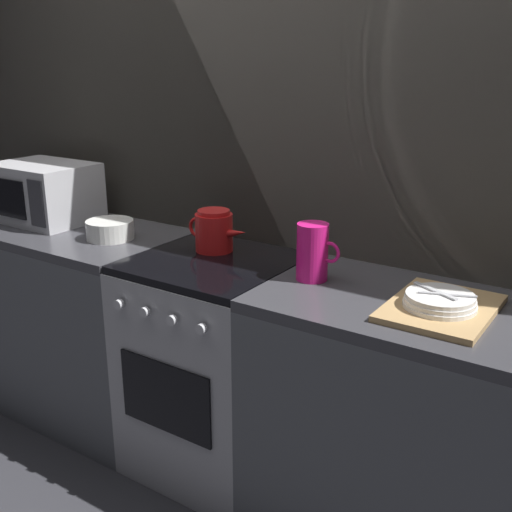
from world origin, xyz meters
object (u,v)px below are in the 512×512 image
(microwave, at_px, (44,192))
(kettle, at_px, (214,231))
(dish_pile, at_px, (441,305))
(pitcher, at_px, (313,252))
(mixing_bowl, at_px, (110,230))
(stove_unit, at_px, (215,365))

(microwave, height_order, kettle, microwave)
(dish_pile, bearing_deg, microwave, 178.30)
(pitcher, bearing_deg, mixing_bowl, -177.93)
(stove_unit, relative_size, kettle, 3.16)
(kettle, bearing_deg, mixing_bowl, -166.52)
(microwave, bearing_deg, stove_unit, -2.05)
(microwave, bearing_deg, dish_pile, -1.70)
(stove_unit, xyz_separation_m, pitcher, (0.42, 0.02, 0.55))
(stove_unit, distance_m, kettle, 0.54)
(kettle, xyz_separation_m, dish_pile, (0.95, -0.12, -0.06))
(pitcher, bearing_deg, microwave, 179.32)
(stove_unit, relative_size, mixing_bowl, 4.50)
(microwave, relative_size, mixing_bowl, 2.30)
(stove_unit, relative_size, microwave, 1.96)
(stove_unit, relative_size, pitcher, 4.50)
(kettle, bearing_deg, stove_unit, -55.74)
(microwave, bearing_deg, pitcher, -0.68)
(microwave, relative_size, dish_pile, 1.15)
(stove_unit, height_order, dish_pile, dish_pile)
(stove_unit, height_order, pitcher, pitcher)
(kettle, height_order, mixing_bowl, kettle)
(stove_unit, xyz_separation_m, mixing_bowl, (-0.54, -0.02, 0.49))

